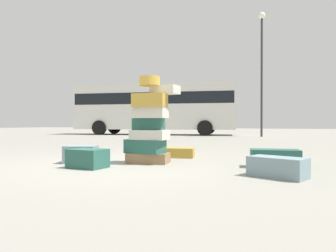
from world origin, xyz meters
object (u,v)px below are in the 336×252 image
(suitcase_tan_white_trunk, at_px, (178,153))
(suitcase_teal_upright_blue, at_px, (275,158))
(suitcase_slate_left_side, at_px, (277,167))
(parked_bus, at_px, (155,106))
(lamp_post, at_px, (262,57))
(person_bearded_onlooker, at_px, (152,115))
(suitcase_slate_behind_tower, at_px, (81,154))
(suitcase_tower, at_px, (150,126))
(suitcase_teal_foreground_near, at_px, (88,158))

(suitcase_tan_white_trunk, bearing_deg, suitcase_teal_upright_blue, -33.71)
(suitcase_slate_left_side, xyz_separation_m, parked_bus, (-8.13, 13.72, 1.70))
(lamp_post, bearing_deg, person_bearded_onlooker, -118.29)
(suitcase_teal_upright_blue, height_order, suitcase_slate_behind_tower, suitcase_slate_behind_tower)
(suitcase_slate_left_side, bearing_deg, suitcase_tower, -174.76)
(suitcase_slate_left_side, height_order, parked_bus, parked_bus)
(suitcase_teal_upright_blue, distance_m, suitcase_teal_foreground_near, 3.05)
(suitcase_teal_foreground_near, bearing_deg, suitcase_tower, 56.28)
(suitcase_tan_white_trunk, distance_m, parked_bus, 13.49)
(suitcase_teal_upright_blue, height_order, person_bearded_onlooker, person_bearded_onlooker)
(suitcase_slate_left_side, distance_m, lamp_post, 13.78)
(person_bearded_onlooker, bearing_deg, suitcase_teal_upright_blue, -4.71)
(suitcase_tower, distance_m, suitcase_tan_white_trunk, 1.26)
(suitcase_teal_upright_blue, xyz_separation_m, suitcase_slate_left_side, (0.09, -0.97, -0.01))
(suitcase_teal_upright_blue, xyz_separation_m, suitcase_teal_foreground_near, (-2.81, -1.20, 0.00))
(person_bearded_onlooker, height_order, parked_bus, parked_bus)
(suitcase_slate_behind_tower, bearing_deg, suitcase_teal_foreground_near, -62.27)
(suitcase_teal_upright_blue, xyz_separation_m, suitcase_slate_behind_tower, (-3.31, -0.73, 0.01))
(suitcase_teal_upright_blue, height_order, suitcase_teal_foreground_near, suitcase_teal_foreground_near)
(suitcase_slate_behind_tower, relative_size, lamp_post, 0.08)
(suitcase_tower, height_order, suitcase_slate_left_side, suitcase_tower)
(suitcase_tan_white_trunk, relative_size, parked_bus, 0.07)
(suitcase_tan_white_trunk, bearing_deg, suitcase_teal_foreground_near, -123.44)
(lamp_post, bearing_deg, parked_bus, 174.19)
(suitcase_teal_foreground_near, relative_size, suitcase_tan_white_trunk, 0.86)
(suitcase_slate_behind_tower, bearing_deg, lamp_post, 62.38)
(suitcase_teal_foreground_near, height_order, suitcase_slate_left_side, suitcase_teal_foreground_near)
(suitcase_teal_foreground_near, relative_size, lamp_post, 0.09)
(suitcase_tan_white_trunk, distance_m, person_bearded_onlooker, 5.71)
(suitcase_tan_white_trunk, xyz_separation_m, person_bearded_onlooker, (-2.89, 4.84, 0.94))
(suitcase_tower, bearing_deg, suitcase_tan_white_trunk, 83.40)
(suitcase_teal_upright_blue, bearing_deg, suitcase_slate_left_side, -95.24)
(suitcase_teal_foreground_near, height_order, parked_bus, parked_bus)
(suitcase_slate_behind_tower, xyz_separation_m, lamp_post, (1.88, 12.81, 4.16))
(lamp_post, bearing_deg, suitcase_tan_white_trunk, -92.92)
(suitcase_slate_left_side, bearing_deg, parked_bus, 142.55)
(suitcase_slate_behind_tower, relative_size, person_bearded_onlooker, 0.32)
(suitcase_tower, relative_size, suitcase_teal_foreground_near, 2.70)
(suitcase_slate_behind_tower, bearing_deg, person_bearded_onlooker, 84.64)
(parked_bus, bearing_deg, suitcase_slate_behind_tower, -81.23)
(suitcase_teal_upright_blue, height_order, suitcase_slate_left_side, suitcase_teal_upright_blue)
(suitcase_tower, relative_size, suitcase_slate_left_side, 2.13)
(lamp_post, bearing_deg, suitcase_tower, -93.25)
(suitcase_slate_behind_tower, distance_m, suitcase_slate_left_side, 3.41)
(suitcase_slate_behind_tower, bearing_deg, suitcase_tower, 0.82)
(suitcase_teal_upright_blue, xyz_separation_m, suitcase_tan_white_trunk, (-2.00, 0.81, -0.05))
(suitcase_teal_upright_blue, distance_m, suitcase_slate_behind_tower, 3.39)
(suitcase_tan_white_trunk, bearing_deg, lamp_post, 75.52)
(suitcase_tower, distance_m, suitcase_teal_upright_blue, 2.21)
(suitcase_tower, xyz_separation_m, person_bearded_onlooker, (-2.76, 5.95, 0.37))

